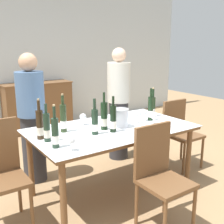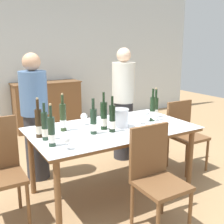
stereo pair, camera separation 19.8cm
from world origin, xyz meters
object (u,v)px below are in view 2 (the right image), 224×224
at_px(sideboard_cabinet, 47,106).
at_px(wine_glass_1, 146,113).
at_px(wine_bottle_4, 156,107).
at_px(wine_glass_3, 66,141).
at_px(wine_glass_4, 155,117).
at_px(wine_bottle_0, 63,118).
at_px(wine_glass_0, 139,115).
at_px(wine_bottle_7, 52,132).
at_px(chair_near_front, 155,172).
at_px(wine_bottle_6, 152,110).
at_px(person_guest_left, 123,105).
at_px(wine_bottle_1, 39,124).
at_px(dining_table, 112,134).
at_px(person_host, 35,118).
at_px(wine_bottle_2, 45,127).
at_px(wine_bottle_8, 93,122).
at_px(wine_bottle_3, 104,117).
at_px(wine_glass_2, 84,117).
at_px(ice_bucket, 120,118).
at_px(wine_bottle_5, 112,119).
at_px(chair_right_end, 184,130).

bearing_deg(sideboard_cabinet, wine_glass_1, -83.48).
height_order(sideboard_cabinet, wine_bottle_4, wine_bottle_4).
relative_size(wine_glass_3, wine_glass_4, 0.93).
bearing_deg(wine_glass_3, wine_bottle_0, 71.60).
distance_m(wine_bottle_4, wine_glass_0, 0.39).
height_order(wine_bottle_7, chair_near_front, wine_bottle_7).
distance_m(wine_bottle_6, person_guest_left, 0.79).
height_order(sideboard_cabinet, person_guest_left, person_guest_left).
distance_m(wine_bottle_1, person_guest_left, 1.60).
height_order(wine_glass_4, chair_near_front, chair_near_front).
xyz_separation_m(dining_table, person_host, (-0.64, 0.78, 0.09)).
xyz_separation_m(wine_bottle_0, wine_bottle_7, (-0.26, -0.39, -0.01)).
xyz_separation_m(wine_bottle_2, wine_bottle_8, (0.49, -0.07, -0.00)).
xyz_separation_m(wine_bottle_0, wine_bottle_1, (-0.28, -0.08, -0.00)).
bearing_deg(dining_table, wine_bottle_3, 179.04).
distance_m(wine_bottle_4, wine_bottle_6, 0.19).
relative_size(dining_table, wine_bottle_3, 4.39).
bearing_deg(wine_glass_2, ice_bucket, -44.28).
distance_m(wine_bottle_7, wine_glass_3, 0.18).
relative_size(wine_bottle_1, wine_glass_0, 2.53).
bearing_deg(sideboard_cabinet, wine_bottle_7, -107.00).
height_order(sideboard_cabinet, wine_bottle_7, wine_bottle_7).
xyz_separation_m(wine_bottle_4, wine_bottle_6, (-0.15, -0.12, 0.01)).
xyz_separation_m(ice_bucket, wine_bottle_5, (-0.17, -0.10, 0.03)).
xyz_separation_m(wine_glass_4, person_guest_left, (0.16, 0.92, -0.05)).
bearing_deg(wine_glass_1, wine_bottle_4, 23.60).
xyz_separation_m(dining_table, wine_glass_0, (0.35, -0.02, 0.18)).
bearing_deg(ice_bucket, chair_near_front, -95.89).
xyz_separation_m(sideboard_cabinet, wine_bottle_6, (0.40, -2.81, 0.44)).
relative_size(wine_bottle_3, wine_glass_1, 2.90).
bearing_deg(wine_glass_4, chair_right_end, 18.00).
bearing_deg(wine_glass_1, wine_bottle_0, 171.54).
xyz_separation_m(ice_bucket, wine_glass_3, (-0.77, -0.34, -0.02)).
relative_size(ice_bucket, wine_bottle_3, 0.51).
relative_size(wine_bottle_8, person_guest_left, 0.23).
bearing_deg(wine_glass_1, sideboard_cabinet, 96.52).
bearing_deg(wine_bottle_1, chair_right_end, -0.08).
distance_m(wine_bottle_8, wine_glass_1, 0.77).
distance_m(wine_bottle_3, person_host, 0.95).
distance_m(wine_bottle_1, wine_glass_2, 0.60).
distance_m(ice_bucket, wine_bottle_7, 0.87).
xyz_separation_m(wine_bottle_8, wine_glass_1, (0.76, 0.11, -0.03)).
distance_m(wine_bottle_0, chair_right_end, 1.74).
relative_size(wine_bottle_4, wine_glass_1, 2.66).
relative_size(sideboard_cabinet, wine_bottle_2, 3.63).
distance_m(wine_bottle_4, wine_glass_2, 0.94).
distance_m(wine_glass_4, chair_near_front, 0.83).
xyz_separation_m(wine_bottle_6, person_host, (-1.20, 0.78, -0.12)).
bearing_deg(ice_bucket, wine_bottle_5, -148.49).
bearing_deg(sideboard_cabinet, wine_glass_2, -98.51).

